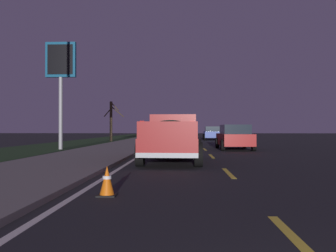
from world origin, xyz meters
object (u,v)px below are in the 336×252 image
object	(u,v)px
sedan_blue	(212,133)
traffic_cone_near	(107,181)
gas_price_sign	(61,69)
sedan_red	(234,137)
sedan_black	(177,135)
pickup_truck	(173,137)
bare_tree_far	(111,120)

from	to	relation	value
sedan_blue	traffic_cone_near	xyz separation A→B (m)	(-34.19, 4.74, -0.50)
sedan_blue	gas_price_sign	distance (m)	22.46
sedan_blue	sedan_red	xyz separation A→B (m)	(-18.77, 0.10, 0.00)
sedan_black	traffic_cone_near	size ratio (longest dim) A/B	7.65
sedan_black	gas_price_sign	distance (m)	10.74
sedan_red	gas_price_sign	xyz separation A→B (m)	(-0.36, 10.87, 4.26)
sedan_red	sedan_blue	bearing A→B (deg)	-0.32
pickup_truck	sedan_blue	distance (m)	27.26
sedan_black	bare_tree_far	world-z (taller)	bare_tree_far
pickup_truck	bare_tree_far	world-z (taller)	bare_tree_far
sedan_black	gas_price_sign	size ratio (longest dim) A/B	0.66
gas_price_sign	traffic_cone_near	size ratio (longest dim) A/B	11.60
sedan_black	traffic_cone_near	distance (m)	21.84
gas_price_sign	sedan_red	bearing A→B (deg)	-88.12
sedan_black	bare_tree_far	size ratio (longest dim) A/B	1.08
pickup_truck	gas_price_sign	world-z (taller)	gas_price_sign
sedan_red	gas_price_sign	world-z (taller)	gas_price_sign
sedan_blue	sedan_red	size ratio (longest dim) A/B	1.00
sedan_red	gas_price_sign	bearing A→B (deg)	91.88
pickup_truck	gas_price_sign	bearing A→B (deg)	42.70
sedan_black	gas_price_sign	bearing A→B (deg)	133.24
traffic_cone_near	sedan_black	bearing A→B (deg)	-2.48
sedan_black	sedan_red	world-z (taller)	same
sedan_blue	traffic_cone_near	size ratio (longest dim) A/B	7.65
gas_price_sign	bare_tree_far	size ratio (longest dim) A/B	1.64
gas_price_sign	bare_tree_far	bearing A→B (deg)	-1.05
sedan_red	bare_tree_far	xyz separation A→B (m)	(13.90, 10.61, 1.39)
gas_price_sign	traffic_cone_near	bearing A→B (deg)	-157.51
bare_tree_far	traffic_cone_near	distance (m)	29.98
sedan_blue	sedan_black	bearing A→B (deg)	162.96
sedan_red	traffic_cone_near	world-z (taller)	sedan_red
pickup_truck	bare_tree_far	xyz separation A→B (m)	(22.14, 7.01, 1.19)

